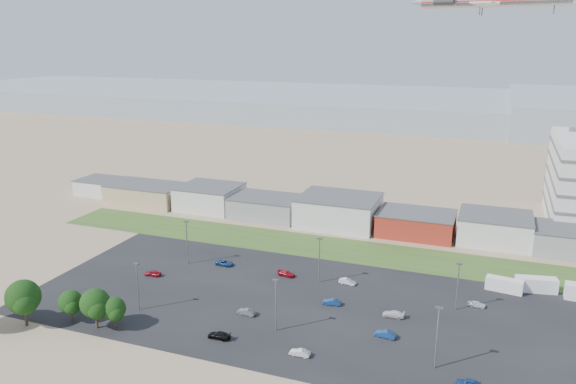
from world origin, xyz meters
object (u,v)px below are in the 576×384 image
at_px(parked_car_6, 286,274).
at_px(box_trailer_a, 504,285).
at_px(parked_car_3, 219,335).
at_px(parked_car_13, 300,353).
at_px(parked_car_2, 469,383).
at_px(parked_car_9, 225,263).
at_px(parked_car_8, 477,304).
at_px(parked_car_7, 332,302).
at_px(parked_car_1, 385,334).
at_px(parked_car_11, 347,281).
at_px(parked_car_5, 153,273).
at_px(parked_car_10, 92,310).
at_px(parked_car_4, 246,312).
at_px(airliner, 494,0).
at_px(parked_car_12, 393,314).

bearing_deg(parked_car_6, box_trailer_a, -71.33).
xyz_separation_m(parked_car_3, parked_car_6, (1.59, 29.51, -0.02)).
height_order(parked_car_3, parked_car_13, parked_car_3).
relative_size(parked_car_6, parked_car_13, 1.16).
height_order(parked_car_2, parked_car_9, parked_car_2).
bearing_deg(parked_car_8, parked_car_2, -177.21).
relative_size(parked_car_7, parked_car_13, 1.04).
distance_m(parked_car_1, parked_car_11, 22.87).
bearing_deg(parked_car_5, parked_car_2, 70.81).
bearing_deg(parked_car_11, parked_car_10, 132.30).
distance_m(parked_car_3, parked_car_10, 27.74).
height_order(parked_car_5, parked_car_7, parked_car_5).
relative_size(box_trailer_a, parked_car_5, 1.98).
distance_m(parked_car_1, parked_car_6, 32.00).
bearing_deg(parked_car_9, parked_car_4, -141.76).
relative_size(parked_car_2, parked_car_6, 0.91).
xyz_separation_m(airliner, parked_car_11, (-23.29, -60.38, -60.85)).
distance_m(box_trailer_a, parked_car_11, 32.89).
bearing_deg(parked_car_5, parked_car_13, 60.95).
relative_size(parked_car_2, parked_car_11, 1.02).
relative_size(parked_car_8, parked_car_11, 0.92).
distance_m(parked_car_6, parked_car_8, 40.71).
bearing_deg(parked_car_7, parked_car_1, 48.74).
bearing_deg(parked_car_3, parked_car_8, 124.67).
relative_size(parked_car_2, parked_car_12, 0.90).
bearing_deg(parked_car_9, parked_car_10, 157.62).
bearing_deg(parked_car_8, parked_car_3, 126.99).
xyz_separation_m(parked_car_5, parked_car_6, (28.16, 10.42, -0.04)).
xyz_separation_m(parked_car_4, parked_car_6, (0.77, 19.74, -0.02)).
height_order(box_trailer_a, parked_car_9, box_trailer_a).
bearing_deg(parked_car_4, parked_car_11, 149.33).
height_order(parked_car_12, parked_car_13, parked_car_12).
distance_m(box_trailer_a, parked_car_2, 38.14).
relative_size(parked_car_8, parked_car_9, 0.80).
bearing_deg(airliner, parked_car_7, -102.35).
xyz_separation_m(box_trailer_a, parked_car_5, (-73.88, -19.41, -0.76)).
bearing_deg(parked_car_8, parked_car_1, 143.52).
distance_m(parked_car_4, parked_car_13, 17.61).
relative_size(parked_car_9, parked_car_13, 1.20).
relative_size(parked_car_2, parked_car_8, 1.10).
height_order(box_trailer_a, parked_car_6, box_trailer_a).
bearing_deg(parked_car_11, parked_car_1, -140.82).
distance_m(parked_car_9, parked_car_11, 29.69).
distance_m(parked_car_12, parked_car_13, 22.75).
relative_size(airliner, parked_car_9, 11.18).
bearing_deg(box_trailer_a, parked_car_1, -117.18).
distance_m(box_trailer_a, parked_car_1, 34.03).
bearing_deg(parked_car_12, parked_car_9, -104.67).
bearing_deg(parked_car_9, parked_car_6, -90.47).
bearing_deg(parked_car_8, parked_car_13, 139.86).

